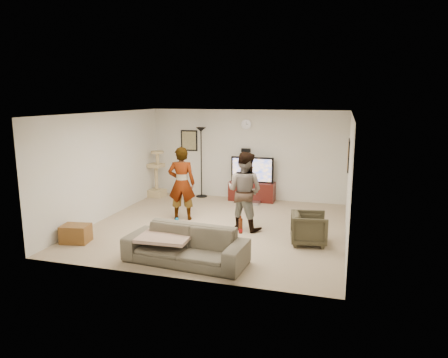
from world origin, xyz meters
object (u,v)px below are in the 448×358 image
(tv, at_px, (252,170))
(floor_lamp, at_px, (201,163))
(side_table, at_px, (76,234))
(armchair, at_px, (309,229))
(tv_stand, at_px, (252,191))
(cat_tree, at_px, (156,174))
(person_left, at_px, (182,183))
(beer_bottle, at_px, (241,226))
(sofa, at_px, (186,245))
(person_right, at_px, (244,191))

(tv, xyz_separation_m, floor_lamp, (-1.50, 0.04, 0.13))
(tv, bearing_deg, side_table, -121.62)
(tv, bearing_deg, armchair, -59.36)
(armchair, bearing_deg, floor_lamp, 37.78)
(tv_stand, height_order, cat_tree, cat_tree)
(floor_lamp, distance_m, person_left, 2.27)
(person_left, height_order, side_table, person_left)
(floor_lamp, bearing_deg, tv, -1.59)
(tv, bearing_deg, beer_bottle, -79.90)
(cat_tree, distance_m, person_left, 2.48)
(tv, relative_size, person_left, 0.68)
(tv_stand, distance_m, person_left, 2.58)
(person_left, height_order, sofa, person_left)
(floor_lamp, distance_m, side_table, 4.53)
(tv_stand, bearing_deg, sofa, -91.98)
(tv, relative_size, cat_tree, 0.88)
(tv, bearing_deg, sofa, -91.98)
(armchair, relative_size, side_table, 1.29)
(floor_lamp, bearing_deg, person_left, -82.30)
(sofa, relative_size, side_table, 4.02)
(tv_stand, relative_size, floor_lamp, 0.63)
(tv_stand, distance_m, side_table, 5.02)
(floor_lamp, xyz_separation_m, side_table, (-1.13, -4.31, -0.82))
(person_right, height_order, sofa, person_right)
(person_right, bearing_deg, floor_lamp, -38.14)
(cat_tree, bearing_deg, tv, 6.00)
(cat_tree, relative_size, beer_bottle, 5.37)
(tv_stand, xyz_separation_m, tv, (0.00, 0.00, 0.61))
(tv_stand, bearing_deg, cat_tree, -174.00)
(floor_lamp, height_order, armchair, floor_lamp)
(beer_bottle, bearing_deg, person_right, 101.79)
(floor_lamp, height_order, side_table, floor_lamp)
(person_left, bearing_deg, floor_lamp, -96.19)
(person_left, bearing_deg, person_right, 155.21)
(floor_lamp, distance_m, armchair, 4.60)
(cat_tree, bearing_deg, armchair, -31.26)
(cat_tree, relative_size, person_right, 0.79)
(floor_lamp, bearing_deg, armchair, -43.17)
(cat_tree, height_order, armchair, cat_tree)
(tv, distance_m, cat_tree, 2.78)
(person_left, relative_size, person_right, 1.01)
(sofa, bearing_deg, beer_bottle, 4.74)
(person_right, relative_size, side_table, 3.21)
(floor_lamp, xyz_separation_m, beer_bottle, (2.32, -4.65, -0.25))
(sofa, height_order, side_table, sofa)
(person_left, bearing_deg, side_table, 41.34)
(person_right, bearing_deg, cat_tree, -19.77)
(tv, bearing_deg, person_left, -118.45)
(cat_tree, height_order, person_right, person_right)
(tv_stand, bearing_deg, side_table, -121.62)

